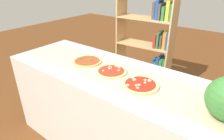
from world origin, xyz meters
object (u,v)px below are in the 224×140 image
Objects in this scene: pizza_mushroom_1 at (111,71)px; pizza_mushroom_2 at (140,85)px; pizza_spinach_0 at (87,61)px; bookshelf at (152,46)px.

pizza_mushroom_2 is at bearing -8.60° from pizza_mushroom_1.
pizza_spinach_0 is at bearing 175.34° from pizza_mushroom_1.
pizza_mushroom_1 is (0.33, -0.03, -0.00)m from pizza_spinach_0.
pizza_mushroom_1 is 1.30m from bookshelf.
pizza_mushroom_1 is 0.96× the size of pizza_mushroom_2.
pizza_mushroom_2 is (0.32, -0.05, 0.00)m from pizza_mushroom_1.
pizza_mushroom_2 is 1.44m from bookshelf.
pizza_mushroom_2 is at bearing -66.86° from bookshelf.
pizza_mushroom_2 is (0.65, -0.08, 0.00)m from pizza_spinach_0.
pizza_mushroom_1 is 0.18× the size of bookshelf.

